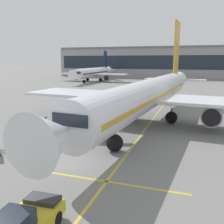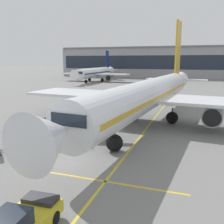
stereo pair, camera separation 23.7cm
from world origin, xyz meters
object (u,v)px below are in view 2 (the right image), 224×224
Objects in this scene: parked_airplane at (150,94)px; baggage_cart_second at (20,139)px; ground_crew_by_carts at (68,133)px; ground_crew_by_loader at (59,133)px; baggage_cart_lead at (52,135)px; ground_crew_marshaller at (85,134)px; distant_airplane at (95,73)px; belt_loader at (89,131)px; pushback_tug at (21,224)px; safety_cone_nose_mark at (111,120)px; safety_cone_wingtip at (98,118)px; safety_cone_engine_keepout at (105,117)px.

parked_airplane is 18.20× the size of baggage_cart_second.
parked_airplane is 26.56× the size of ground_crew_by_carts.
ground_crew_by_loader is (2.43, 3.08, -0.00)m from baggage_cart_second.
baggage_cart_lead reaches higher than ground_crew_marshaller.
ground_crew_by_loader is 76.24m from distant_airplane.
parked_airplane reaches higher than ground_crew_by_loader.
baggage_cart_second is (-5.00, -4.95, 0.07)m from belt_loader.
pushback_tug is 14.37m from ground_crew_by_carts.
belt_loader is 2.33m from ground_crew_by_carts.
belt_loader is at bearing -88.33° from safety_cone_nose_mark.
belt_loader is 2.68× the size of ground_crew_by_carts.
belt_loader reaches higher than baggage_cart_second.
baggage_cart_lead is at bearing -103.54° from safety_cone_nose_mark.
safety_cone_wingtip is at bearing 103.58° from pushback_tug.
ground_crew_by_carts reaches higher than safety_cone_nose_mark.
baggage_cart_lead is 13.82m from pushback_tug.
belt_loader is at bearing -67.82° from distant_airplane.
safety_cone_wingtip is at bearing 105.05° from ground_crew_marshaller.
parked_airplane is 18.20× the size of baggage_cart_lead.
safety_cone_engine_keepout is (-1.78, 10.61, -0.65)m from ground_crew_marshaller.
safety_cone_wingtip is (-2.68, 9.95, -0.67)m from ground_crew_marshaller.
distant_airplane is at bearing 112.18° from belt_loader.
pushback_tug is 2.57× the size of ground_crew_marshaller.
ground_crew_by_carts is (-6.44, -10.87, -2.93)m from parked_airplane.
belt_loader is 2.68× the size of ground_crew_marshaller.
parked_airplane reaches higher than safety_cone_wingtip.
baggage_cart_second is 13.67m from safety_cone_wingtip.
safety_cone_nose_mark is (-0.47, 9.40, -0.69)m from ground_crew_marshaller.
ground_crew_by_carts is (-4.90, 13.51, 0.17)m from pushback_tug.
belt_loader is 7.04m from baggage_cart_second.
ground_crew_by_carts is at bearing -134.37° from belt_loader.
ground_crew_by_loader is at bearing 113.71° from pushback_tug.
safety_cone_wingtip is (0.13, 10.33, -0.67)m from ground_crew_by_loader.
safety_cone_wingtip is (2.56, 13.41, -0.67)m from baggage_cart_second.
pushback_tug is at bearing -51.04° from baggage_cart_second.
ground_crew_marshaller is (-4.57, -10.70, -2.93)m from parked_airplane.
baggage_cart_lead is at bearing 44.87° from baggage_cart_second.
parked_airplane is 7.29m from safety_cone_engine_keepout.
baggage_cart_lead is 3.10m from baggage_cart_second.
baggage_cart_lead is 0.92m from ground_crew_by_loader.
distant_airplane is (-28.70, 71.29, 2.45)m from ground_crew_marshaller.
pushback_tug is 24.32m from safety_cone_wingtip.
parked_airplane is at bearing 86.39° from pushback_tug.
parked_airplane is 26.56× the size of ground_crew_marshaller.
safety_cone_engine_keepout is 0.02× the size of distant_airplane.
belt_loader is 6.94× the size of safety_cone_wingtip.
baggage_cart_lead is 3.78× the size of safety_cone_wingtip.
safety_cone_wingtip is at bearing -143.91° from safety_cone_engine_keepout.
ground_crew_by_loader and ground_crew_marshaller have the same top height.
safety_cone_nose_mark is 0.02× the size of distant_airplane.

